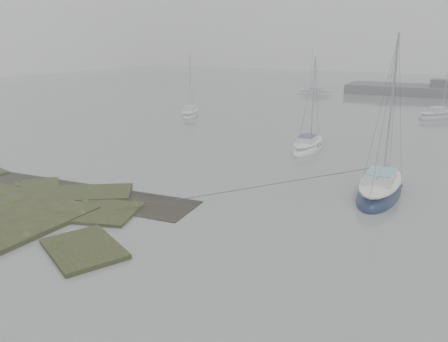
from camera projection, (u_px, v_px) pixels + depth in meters
ground at (313, 125)px, 43.08m from camera, size 160.00×160.00×0.00m
sailboat_main at (380, 190)px, 23.48m from camera, size 2.19×6.43×9.04m
sailboat_white at (308, 147)px, 33.17m from camera, size 1.84×5.30×7.44m
sailboat_far_a at (190, 114)px, 48.02m from camera, size 3.71×5.43×7.32m
sailboat_far_b at (437, 116)px, 46.76m from camera, size 4.48×5.62×7.78m
sailboat_far_c at (315, 93)px, 67.35m from camera, size 5.27×2.11×7.27m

